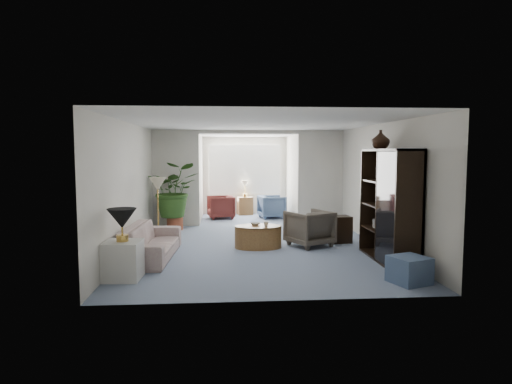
{
  "coord_description": "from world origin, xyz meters",
  "views": [
    {
      "loc": [
        -0.7,
        -8.6,
        1.94
      ],
      "look_at": [
        0.0,
        0.6,
        1.1
      ],
      "focal_mm": 31.22,
      "sensor_mm": 36.0,
      "label": 1
    }
  ],
  "objects": [
    {
      "name": "back_pier_right",
      "position": [
        1.9,
        3.0,
        1.25
      ],
      "size": [
        1.2,
        0.12,
        2.5
      ],
      "primitive_type": "cube",
      "color": "silver",
      "rests_on": "ground"
    },
    {
      "name": "house_plant",
      "position": [
        -1.88,
        2.46,
        1.0
      ],
      "size": [
        1.23,
        1.06,
        1.36
      ],
      "primitive_type": "imported",
      "color": "#2A4F1B",
      "rests_on": "plant_pot"
    },
    {
      "name": "end_table",
      "position": [
        -2.21,
        -1.84,
        0.29
      ],
      "size": [
        0.56,
        0.56,
        0.59
      ],
      "primitive_type": "cube",
      "rotation": [
        0.0,
        0.0,
        -0.06
      ],
      "color": "silver",
      "rests_on": "ground"
    },
    {
      "name": "ottoman",
      "position": [
        2.05,
        -2.36,
        0.2
      ],
      "size": [
        0.63,
        0.63,
        0.4
      ],
      "primitive_type": "cube",
      "rotation": [
        0.0,
        0.0,
        0.35
      ],
      "color": "slate",
      "rests_on": "ground"
    },
    {
      "name": "sunroom_chair_blue",
      "position": [
        0.75,
        4.25,
        0.33
      ],
      "size": [
        0.84,
        0.82,
        0.66
      ],
      "primitive_type": "imported",
      "rotation": [
        0.0,
        0.0,
        1.74
      ],
      "color": "slate",
      "rests_on": "ground"
    },
    {
      "name": "back_header",
      "position": [
        0.0,
        3.0,
        2.45
      ],
      "size": [
        2.6,
        0.12,
        0.1
      ],
      "primitive_type": "cube",
      "color": "silver",
      "rests_on": "back_pier_left"
    },
    {
      "name": "table_lamp",
      "position": [
        -2.21,
        -1.84,
        0.94
      ],
      "size": [
        0.44,
        0.44,
        0.3
      ],
      "primitive_type": "cone",
      "color": "black",
      "rests_on": "end_table"
    },
    {
      "name": "floor",
      "position": [
        0.0,
        0.0,
        0.0
      ],
      "size": [
        6.0,
        6.0,
        0.0
      ],
      "primitive_type": "plane",
      "color": "gray",
      "rests_on": "ground"
    },
    {
      "name": "coffee_bowl",
      "position": [
        -0.04,
        0.33,
        0.47
      ],
      "size": [
        0.26,
        0.26,
        0.05
      ],
      "primitive_type": "imported",
      "rotation": [
        0.0,
        0.0,
        -0.34
      ],
      "color": "beige",
      "rests_on": "coffee_table"
    },
    {
      "name": "entertainment_cabinet",
      "position": [
        2.23,
        -1.02,
        0.99
      ],
      "size": [
        0.48,
        1.79,
        1.99
      ],
      "primitive_type": "cube",
      "color": "black",
      "rests_on": "ground"
    },
    {
      "name": "window_pane",
      "position": [
        0.0,
        5.18,
        1.4
      ],
      "size": [
        2.2,
        0.02,
        1.5
      ],
      "primitive_type": "cube",
      "color": "white"
    },
    {
      "name": "sofa",
      "position": [
        -2.01,
        -0.49,
        0.3
      ],
      "size": [
        0.93,
        2.12,
        0.61
      ],
      "primitive_type": "imported",
      "rotation": [
        0.0,
        0.0,
        1.51
      ],
      "color": "#C0B6A2",
      "rests_on": "ground"
    },
    {
      "name": "sunroom_chair_maroon",
      "position": [
        -0.75,
        4.25,
        0.33
      ],
      "size": [
        0.84,
        0.83,
        0.67
      ],
      "primitive_type": "imported",
      "rotation": [
        0.0,
        0.0,
        -1.4
      ],
      "color": "#5A221F",
      "rests_on": "ground"
    },
    {
      "name": "window_blinds",
      "position": [
        0.0,
        5.15,
        1.4
      ],
      "size": [
        2.2,
        0.02,
        1.5
      ],
      "primitive_type": "cube",
      "color": "white"
    },
    {
      "name": "plant_pot",
      "position": [
        -1.88,
        2.46,
        0.16
      ],
      "size": [
        0.4,
        0.4,
        0.32
      ],
      "primitive_type": "cylinder",
      "color": "brown",
      "rests_on": "ground"
    },
    {
      "name": "side_table_dark",
      "position": [
        1.79,
        0.64,
        0.28
      ],
      "size": [
        0.52,
        0.44,
        0.57
      ],
      "primitive_type": "cube",
      "rotation": [
        0.0,
        0.0,
        0.13
      ],
      "color": "black",
      "rests_on": "ground"
    },
    {
      "name": "coffee_table",
      "position": [
        0.01,
        0.23,
        0.23
      ],
      "size": [
        1.21,
        1.21,
        0.45
      ],
      "primitive_type": "cylinder",
      "rotation": [
        0.0,
        0.0,
        -0.34
      ],
      "color": "olive",
      "rests_on": "ground"
    },
    {
      "name": "wingback_chair",
      "position": [
        1.09,
        0.34,
        0.37
      ],
      "size": [
        1.08,
        1.08,
        0.74
      ],
      "primitive_type": "imported",
      "rotation": [
        0.0,
        0.0,
        3.62
      ],
      "color": "#5E554A",
      "rests_on": "ground"
    },
    {
      "name": "framed_picture",
      "position": [
        2.46,
        -0.1,
        1.7
      ],
      "size": [
        0.04,
        0.5,
        0.4
      ],
      "primitive_type": "cube",
      "color": "beige"
    },
    {
      "name": "sunroom_floor",
      "position": [
        0.0,
        4.1,
        0.0
      ],
      "size": [
        2.6,
        2.6,
        0.0
      ],
      "primitive_type": "plane",
      "color": "gray",
      "rests_on": "ground"
    },
    {
      "name": "sunroom_table",
      "position": [
        -0.0,
        5.0,
        0.27
      ],
      "size": [
        0.5,
        0.42,
        0.55
      ],
      "primitive_type": "cube",
      "rotation": [
        0.0,
        0.0,
        0.17
      ],
      "color": "olive",
      "rests_on": "ground"
    },
    {
      "name": "coffee_cup",
      "position": [
        0.16,
        0.13,
        0.5
      ],
      "size": [
        0.13,
        0.13,
        0.1
      ],
      "primitive_type": "imported",
      "rotation": [
        0.0,
        0.0,
        -0.34
      ],
      "color": "beige",
      "rests_on": "coffee_table"
    },
    {
      "name": "back_pier_left",
      "position": [
        -1.9,
        3.0,
        1.25
      ],
      "size": [
        1.2,
        0.12,
        2.5
      ],
      "primitive_type": "cube",
      "color": "silver",
      "rests_on": "ground"
    },
    {
      "name": "floor_lamp",
      "position": [
        -2.08,
        1.0,
        1.25
      ],
      "size": [
        0.36,
        0.36,
        0.28
      ],
      "primitive_type": "cone",
      "color": "beige",
      "rests_on": "ground"
    },
    {
      "name": "shelf_clutter",
      "position": [
        2.18,
        -1.14,
        1.09
      ],
      "size": [
        0.3,
        0.74,
        1.06
      ],
      "color": "#2B2822",
      "rests_on": "entertainment_cabinet"
    },
    {
      "name": "cabinet_urn",
      "position": [
        2.23,
        -0.52,
        2.16
      ],
      "size": [
        0.34,
        0.34,
        0.35
      ],
      "primitive_type": "imported",
      "color": "black",
      "rests_on": "entertainment_cabinet"
    }
  ]
}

